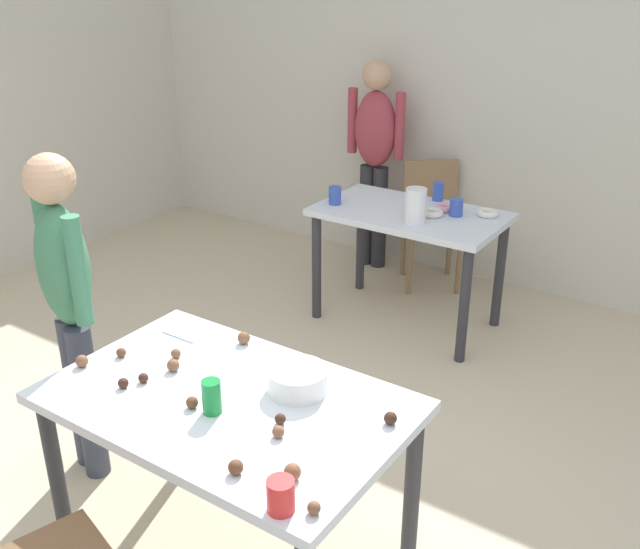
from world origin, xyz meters
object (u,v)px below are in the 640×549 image
at_px(chair_far_table, 431,215).
at_px(person_girl_near, 67,294).
at_px(dining_table_near, 228,420).
at_px(soda_can, 212,397).
at_px(pitcher_far, 416,206).
at_px(person_adult_far, 375,147).
at_px(dining_table_far, 409,229).
at_px(mixing_bowl, 298,380).

xyz_separation_m(chair_far_table, person_girl_near, (-0.34, -2.79, 0.39)).
distance_m(dining_table_near, chair_far_table, 2.91).
bearing_deg(chair_far_table, soda_can, -78.56).
bearing_deg(dining_table_near, soda_can, -77.44).
distance_m(dining_table_near, pitcher_far, 2.04).
distance_m(chair_far_table, person_girl_near, 2.84).
xyz_separation_m(person_adult_far, soda_can, (1.08, -2.97, -0.11)).
xyz_separation_m(person_girl_near, soda_can, (0.94, -0.16, -0.07)).
height_order(chair_far_table, pitcher_far, pitcher_far).
relative_size(dining_table_far, mixing_bowl, 5.25).
relative_size(dining_table_far, person_girl_near, 0.77).
distance_m(soda_can, pitcher_far, 2.13).
height_order(soda_can, pitcher_far, pitcher_far).
height_order(dining_table_near, person_girl_near, person_girl_near).
bearing_deg(mixing_bowl, soda_can, -120.88).
height_order(chair_far_table, person_girl_near, person_girl_near).
xyz_separation_m(dining_table_near, pitcher_far, (-0.29, 2.01, 0.20)).
xyz_separation_m(chair_far_table, person_adult_far, (-0.49, 0.02, 0.42)).
distance_m(person_girl_near, mixing_bowl, 1.11).
relative_size(mixing_bowl, pitcher_far, 1.05).
bearing_deg(chair_far_table, mixing_bowl, -74.19).
bearing_deg(person_adult_far, chair_far_table, -2.83).
relative_size(soda_can, pitcher_far, 0.59).
xyz_separation_m(person_adult_far, mixing_bowl, (1.25, -2.70, -0.13)).
bearing_deg(dining_table_near, pitcher_far, 98.16).
bearing_deg(pitcher_far, dining_table_near, -81.84).
bearing_deg(chair_far_table, dining_table_far, -75.83).
bearing_deg(dining_table_far, person_girl_near, -103.61).
height_order(person_girl_near, soda_can, person_girl_near).
relative_size(person_adult_far, pitcher_far, 7.44).
distance_m(dining_table_near, mixing_bowl, 0.29).
bearing_deg(mixing_bowl, person_girl_near, -174.22).
xyz_separation_m(chair_far_table, pitcher_far, (0.29, -0.84, 0.36)).
xyz_separation_m(dining_table_far, chair_far_table, (-0.17, 0.68, -0.14)).
relative_size(dining_table_near, mixing_bowl, 5.88).
bearing_deg(soda_can, chair_far_table, 101.44).
bearing_deg(chair_far_table, person_adult_far, 177.17).
distance_m(dining_table_far, person_girl_near, 2.19).
bearing_deg(dining_table_near, person_adult_far, 110.27).
relative_size(dining_table_far, chair_far_table, 1.30).
bearing_deg(chair_far_table, person_girl_near, -96.96).
relative_size(mixing_bowl, soda_can, 1.77).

